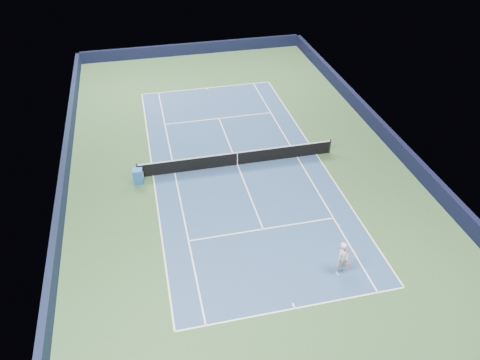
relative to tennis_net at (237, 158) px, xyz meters
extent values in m
plane|color=#2E4E2B|center=(0.00, 0.00, -0.50)|extent=(40.00, 40.00, 0.00)
cube|color=black|center=(0.00, 19.82, 0.05)|extent=(22.00, 0.35, 1.10)
cube|color=black|center=(10.82, 0.00, 0.05)|extent=(0.35, 40.00, 1.10)
cube|color=black|center=(-10.82, 0.00, 0.05)|extent=(0.35, 40.00, 1.10)
cube|color=navy|center=(0.00, 0.00, -0.50)|extent=(10.97, 23.77, 0.01)
cube|color=white|center=(0.00, 11.88, -0.50)|extent=(10.97, 0.08, 0.00)
cube|color=white|center=(0.00, -11.88, -0.50)|extent=(10.97, 0.08, 0.00)
cube|color=white|center=(5.49, 0.00, -0.50)|extent=(0.08, 23.77, 0.00)
cube|color=white|center=(-5.49, 0.00, -0.50)|extent=(0.08, 23.77, 0.00)
cube|color=white|center=(4.12, 0.00, -0.50)|extent=(0.08, 23.77, 0.00)
cube|color=white|center=(-4.12, 0.00, -0.50)|extent=(0.08, 23.77, 0.00)
cube|color=white|center=(0.00, 6.40, -0.50)|extent=(8.23, 0.08, 0.00)
cube|color=white|center=(0.00, -6.40, -0.50)|extent=(8.23, 0.08, 0.00)
cube|color=white|center=(0.00, 0.00, -0.50)|extent=(0.08, 12.80, 0.00)
cube|color=white|center=(0.00, 11.73, -0.50)|extent=(0.08, 0.30, 0.00)
cube|color=white|center=(0.00, -11.73, -0.50)|extent=(0.08, 0.30, 0.00)
cylinder|color=black|center=(-6.40, 0.00, 0.03)|extent=(0.10, 0.10, 1.07)
cylinder|color=black|center=(6.40, 0.00, 0.03)|extent=(0.10, 0.10, 1.07)
cube|color=black|center=(0.00, 0.00, -0.05)|extent=(12.80, 0.03, 0.91)
cube|color=white|center=(0.00, 0.00, 0.44)|extent=(12.80, 0.04, 0.06)
cube|color=white|center=(0.00, 0.00, -0.05)|extent=(0.05, 0.04, 0.91)
cube|color=#1D55B0|center=(-6.40, -0.51, -0.03)|extent=(0.63, 0.58, 0.96)
cube|color=white|center=(-6.11, -0.51, -0.05)|extent=(0.08, 0.42, 0.43)
imported|color=silver|center=(2.88, -10.30, 0.47)|extent=(0.83, 0.69, 1.93)
cylinder|color=pink|center=(3.20, -10.35, 0.20)|extent=(0.03, 0.03, 0.32)
cylinder|color=black|center=(3.20, -10.35, -0.04)|extent=(0.32, 0.03, 0.32)
cylinder|color=pink|center=(3.20, -10.35, -0.04)|extent=(0.34, 0.03, 0.34)
sphere|color=#BFDC2E|center=(2.98, -9.30, 1.73)|extent=(0.07, 0.07, 0.07)
camera|label=1|loc=(-5.51, -24.64, 16.88)|focal=35.00mm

